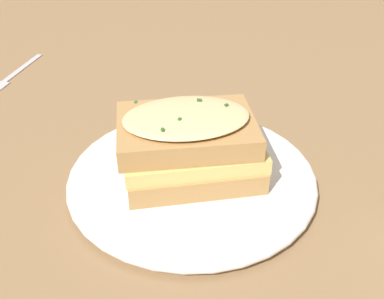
{
  "coord_description": "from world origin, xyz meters",
  "views": [
    {
      "loc": [
        -0.1,
        -0.34,
        0.31
      ],
      "look_at": [
        0.03,
        0.02,
        0.05
      ],
      "focal_mm": 42.0,
      "sensor_mm": 36.0,
      "label": 1
    }
  ],
  "objects": [
    {
      "name": "fork",
      "position": [
        -0.17,
        0.36,
        0.0
      ],
      "size": [
        0.11,
        0.16,
        0.0
      ],
      "rotation": [
        0.0,
        0.0,
        2.57
      ],
      "color": "silver",
      "rests_on": "ground_plane"
    },
    {
      "name": "dinner_plate",
      "position": [
        0.03,
        0.02,
        0.01
      ],
      "size": [
        0.27,
        0.27,
        0.02
      ],
      "color": "white",
      "rests_on": "ground_plane"
    },
    {
      "name": "ground_plane",
      "position": [
        0.0,
        0.0,
        0.0
      ],
      "size": [
        2.4,
        2.4,
        0.0
      ],
      "primitive_type": "plane",
      "color": "olive"
    },
    {
      "name": "sandwich",
      "position": [
        0.03,
        0.03,
        0.05
      ],
      "size": [
        0.16,
        0.13,
        0.07
      ],
      "rotation": [
        0.0,
        0.0,
        6.11
      ],
      "color": "#B2844C",
      "rests_on": "dinner_plate"
    }
  ]
}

